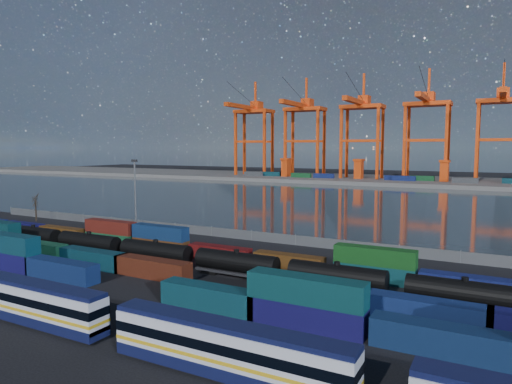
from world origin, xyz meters
The scene contains 15 objects.
ground centered at (0.00, 0.00, 0.00)m, with size 700.00×700.00×0.00m, color black.
harbor_water centered at (0.00, 105.00, 0.01)m, with size 700.00×700.00×0.00m, color #28343A.
far_quay centered at (0.00, 210.00, 1.00)m, with size 700.00×70.00×2.00m, color #514F4C.
distant_mountains centered at (63.02, 1600.00, 220.29)m, with size 2470.00×1100.00×520.00m.
passenger_train centered at (25.66, -23.13, 2.39)m, with size 74.42×2.77×4.75m.
container_row_south centered at (-1.79, -10.05, 2.35)m, with size 141.57×2.65×5.65m.
container_row_mid centered at (-20.74, -2.94, 1.87)m, with size 142.86×2.63×5.60m.
container_row_north centered at (5.92, 10.43, 1.93)m, with size 141.83×2.36×5.03m.
tanker_string centered at (18.87, 3.06, 2.11)m, with size 122.19×2.94×4.21m.
waterfront_fence centered at (0.00, 28.00, 1.00)m, with size 160.12×0.12×2.20m.
bare_tree centered at (-62.43, 23.39, 3.64)m, with size 1.87×1.95×7.39m.
yard_light_mast centered at (-30.00, 26.00, 9.30)m, with size 1.60×0.40×16.60m.
gantry_cranes centered at (-7.50, 203.37, 37.63)m, with size 198.61×45.34×61.39m.
quay_containers centered at (-11.00, 195.46, 3.30)m, with size 172.58×10.99×2.60m.
straddle_carriers centered at (-2.50, 200.00, 7.82)m, with size 140.00×7.00×11.10m.
Camera 1 is at (45.08, -54.32, 19.23)m, focal length 32.00 mm.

